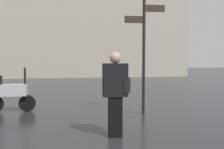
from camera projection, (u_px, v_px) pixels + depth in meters
name	position (u px, v px, depth m)	size (l,w,h in m)	color
pedestrian_with_bag	(116.00, 89.00, 5.29)	(0.50, 0.24, 1.64)	black
parked_scooter	(9.00, 92.00, 7.66)	(1.32, 0.32, 1.23)	black
street_signpost	(144.00, 45.00, 7.29)	(1.08, 0.08, 3.05)	black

